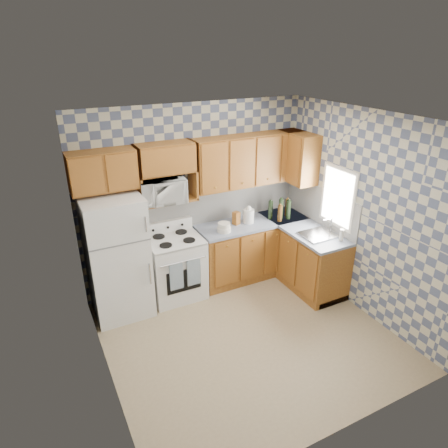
{
  "coord_description": "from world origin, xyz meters",
  "views": [
    {
      "loc": [
        -2.11,
        -3.49,
        3.39
      ],
      "look_at": [
        0.05,
        0.75,
        1.25
      ],
      "focal_mm": 32.0,
      "sensor_mm": 36.0,
      "label": 1
    }
  ],
  "objects_px": {
    "stove_body": "(175,268)",
    "microwave": "(162,190)",
    "refrigerator": "(117,257)",
    "electric_kettle": "(248,216)"
  },
  "relations": [
    {
      "from": "stove_body",
      "to": "microwave",
      "type": "bearing_deg",
      "value": 132.46
    },
    {
      "from": "refrigerator",
      "to": "electric_kettle",
      "type": "height_order",
      "value": "refrigerator"
    },
    {
      "from": "refrigerator",
      "to": "microwave",
      "type": "bearing_deg",
      "value": 9.94
    },
    {
      "from": "refrigerator",
      "to": "electric_kettle",
      "type": "xyz_separation_m",
      "value": [
        2.02,
        0.04,
        0.19
      ]
    },
    {
      "from": "refrigerator",
      "to": "electric_kettle",
      "type": "relative_size",
      "value": 7.92
    },
    {
      "from": "stove_body",
      "to": "microwave",
      "type": "distance_m",
      "value": 1.17
    },
    {
      "from": "refrigerator",
      "to": "microwave",
      "type": "height_order",
      "value": "microwave"
    },
    {
      "from": "refrigerator",
      "to": "microwave",
      "type": "distance_m",
      "value": 1.06
    },
    {
      "from": "microwave",
      "to": "electric_kettle",
      "type": "bearing_deg",
      "value": 1.23
    },
    {
      "from": "refrigerator",
      "to": "electric_kettle",
      "type": "bearing_deg",
      "value": 1.19
    }
  ]
}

